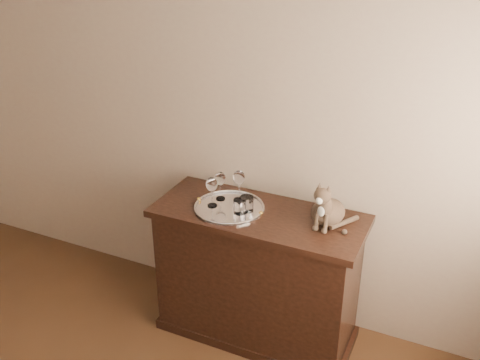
{
  "coord_description": "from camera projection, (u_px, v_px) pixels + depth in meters",
  "views": [
    {
      "loc": [
        1.6,
        -0.46,
        2.32
      ],
      "look_at": [
        0.48,
        1.95,
        1.03
      ],
      "focal_mm": 40.0,
      "sensor_mm": 36.0,
      "label": 1
    }
  ],
  "objects": [
    {
      "name": "sideboard",
      "position": [
        257.0,
        275.0,
        3.17
      ],
      "size": [
        1.2,
        0.5,
        0.85
      ],
      "primitive_type": null,
      "color": "black",
      "rests_on": "ground"
    },
    {
      "name": "tumbler_a",
      "position": [
        240.0,
        206.0,
        2.95
      ],
      "size": [
        0.07,
        0.07,
        0.08
      ],
      "primitive_type": "cylinder",
      "color": "white",
      "rests_on": "tray"
    },
    {
      "name": "wine_glass_a",
      "position": [
        220.0,
        186.0,
        3.08
      ],
      "size": [
        0.07,
        0.07,
        0.17
      ],
      "primitive_type": null,
      "color": "silver",
      "rests_on": "tray"
    },
    {
      "name": "wine_glass_b",
      "position": [
        239.0,
        185.0,
        3.07
      ],
      "size": [
        0.07,
        0.07,
        0.19
      ],
      "primitive_type": null,
      "color": "white",
      "rests_on": "tray"
    },
    {
      "name": "wine_glass_c",
      "position": [
        212.0,
        192.0,
        3.0
      ],
      "size": [
        0.07,
        0.07,
        0.18
      ],
      "primitive_type": null,
      "color": "white",
      "rests_on": "tray"
    },
    {
      "name": "tray",
      "position": [
        229.0,
        208.0,
        3.02
      ],
      "size": [
        0.4,
        0.4,
        0.01
      ],
      "primitive_type": "cylinder",
      "color": "white",
      "rests_on": "sideboard"
    },
    {
      "name": "cat",
      "position": [
        329.0,
        201.0,
        2.83
      ],
      "size": [
        0.29,
        0.28,
        0.27
      ],
      "primitive_type": null,
      "rotation": [
        0.0,
        0.0,
        -0.11
      ],
      "color": "brown",
      "rests_on": "sideboard"
    },
    {
      "name": "wall_back",
      "position": [
        189.0,
        98.0,
        3.24
      ],
      "size": [
        4.0,
        0.1,
        2.7
      ],
      "primitive_type": "cube",
      "color": "tan",
      "rests_on": "ground"
    },
    {
      "name": "tumbler_c",
      "position": [
        247.0,
        204.0,
        2.97
      ],
      "size": [
        0.08,
        0.08,
        0.09
      ],
      "primitive_type": "cylinder",
      "color": "white",
      "rests_on": "tray"
    }
  ]
}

